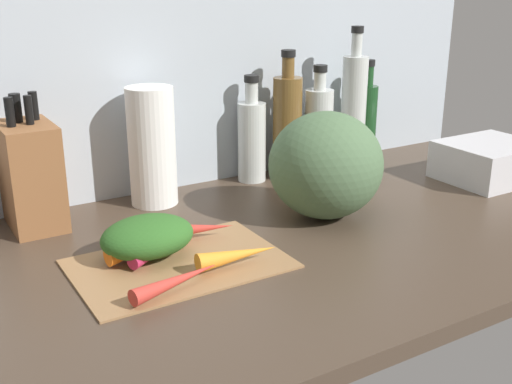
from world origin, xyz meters
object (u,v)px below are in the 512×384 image
bottle_2 (318,130)px  carrot_1 (238,255)px  paper_towel_roll (152,147)px  bottle_1 (287,126)px  carrot_4 (178,280)px  knife_block (30,174)px  bottle_4 (366,121)px  carrot_2 (158,250)px  bottle_0 (252,139)px  carrot_0 (136,249)px  carrot_3 (178,235)px  carrot_5 (194,229)px  carrot_6 (154,242)px  winter_squash (326,165)px  cutting_board (179,263)px  bottle_3 (353,112)px  dish_rack (490,161)px

bottle_2 → carrot_1: bearing=-140.2°
paper_towel_roll → bottle_1: (34.98, 0.50, 0.26)cm
carrot_4 → knife_block: bearing=107.1°
bottle_4 → carrot_4: bearing=-150.7°
carrot_2 → bottle_0: (37.33, 30.72, 8.33)cm
carrot_0 → carrot_3: carrot_0 is taller
carrot_5 → carrot_6: (-8.51, -0.90, -0.30)cm
bottle_0 → winter_squash: bearing=-88.7°
carrot_6 → knife_block: (-15.04, 24.92, 8.45)cm
bottle_2 → winter_squash: bearing=-123.4°
carrot_4 → cutting_board: bearing=64.7°
knife_block → bottle_2: bearing=-1.9°
winter_squash → carrot_3: bearing=177.3°
carrot_2 → bottle_3: bottle_3 is taller
carrot_0 → bottle_3: (66.84, 23.59, 12.68)cm
carrot_3 → knife_block: knife_block is taller
carrot_2 → bottle_0: 49.06cm
carrot_4 → winter_squash: 43.52cm
carrot_0 → bottle_1: bottle_1 is taller
carrot_2 → bottle_3: size_ratio=0.36×
carrot_4 → winter_squash: bearing=20.6°
carrot_4 → carrot_6: bearing=81.0°
carrot_5 → dish_rack: bearing=-2.0°
carrot_2 → bottle_4: 76.30cm
bottle_4 → bottle_3: bearing=-155.7°
carrot_2 → bottle_0: bottle_0 is taller
carrot_5 → knife_block: bearing=134.4°
knife_block → cutting_board: bearing=-62.2°
dish_rack → carrot_4: bearing=-171.0°
winter_squash → bottle_2: 28.21cm
carrot_3 → carrot_5: (3.52, 0.26, 0.29)cm
bottle_0 → bottle_1: 9.22cm
carrot_1 → dish_rack: bearing=8.4°
winter_squash → dish_rack: (49.26, -0.91, -6.39)cm
carrot_4 → bottle_0: bottle_0 is taller
knife_block → paper_towel_roll: (25.30, -0.54, 2.11)cm
knife_block → bottle_3: bottle_3 is taller
cutting_board → carrot_5: bearing=49.1°
bottle_4 → dish_rack: 32.13cm
bottle_0 → bottle_1: (8.49, -2.47, 2.63)cm
winter_squash → bottle_2: (15.54, 23.54, 0.40)cm
carrot_0 → bottle_1: (49.37, 26.97, 10.55)cm
carrot_4 → dish_rack: size_ratio=0.75×
carrot_1 → carrot_2: size_ratio=1.13×
cutting_board → bottle_0: size_ratio=1.41×
carrot_1 → carrot_3: 14.67cm
bottle_3 → cutting_board: bearing=-155.0°
carrot_5 → bottle_2: bearing=26.1°
carrot_5 → paper_towel_roll: (1.75, 23.48, 10.27)cm
cutting_board → paper_towel_roll: 34.68cm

